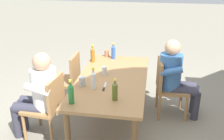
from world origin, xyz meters
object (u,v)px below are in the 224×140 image
at_px(bottle_green, 71,93).
at_px(person_in_white_shirt, 176,75).
at_px(table_knife, 104,87).
at_px(dining_table, 112,84).
at_px(chair_near_left, 68,78).
at_px(bottle_blue, 113,52).
at_px(backpack_by_far_side, 121,74).
at_px(chair_far_left, 167,85).
at_px(backpack_by_near_side, 140,75).
at_px(chair_near_right, 48,104).
at_px(bottle_olive, 115,91).
at_px(bottle_clear, 93,80).
at_px(cup_terracotta, 107,53).
at_px(bottle_amber, 93,54).
at_px(cup_glass, 104,71).
at_px(cup_steel, 82,81).
at_px(person_in_plaid_shirt, 39,92).

bearing_deg(bottle_green, person_in_white_shirt, 132.95).
bearing_deg(table_knife, dining_table, 169.88).
height_order(chair_near_left, person_in_white_shirt, person_in_white_shirt).
distance_m(bottle_blue, backpack_by_far_side, 0.81).
bearing_deg(bottle_blue, chair_near_left, -62.29).
bearing_deg(bottle_green, chair_near_left, -159.42).
relative_size(chair_far_left, table_knife, 3.62).
distance_m(chair_near_left, bottle_green, 1.25).
relative_size(chair_far_left, backpack_by_near_side, 1.98).
height_order(dining_table, person_in_white_shirt, person_in_white_shirt).
relative_size(chair_near_right, bottle_olive, 3.37).
distance_m(chair_near_left, bottle_olive, 1.35).
bearing_deg(bottle_clear, bottle_blue, 175.98).
relative_size(bottle_green, cup_terracotta, 2.70).
relative_size(bottle_green, backpack_by_near_side, 0.65).
height_order(bottle_olive, table_knife, bottle_olive).
bearing_deg(person_in_white_shirt, bottle_amber, -97.04).
relative_size(bottle_green, bottle_clear, 1.04).
bearing_deg(chair_near_left, bottle_olive, 42.38).
bearing_deg(bottle_amber, chair_near_left, -66.94).
distance_m(chair_far_left, bottle_green, 1.60).
bearing_deg(person_in_white_shirt, bottle_olive, -37.56).
xyz_separation_m(chair_near_right, cup_glass, (-0.51, 0.64, 0.29)).
xyz_separation_m(chair_near_left, cup_steel, (0.68, 0.42, 0.30)).
relative_size(bottle_blue, bottle_olive, 1.03).
height_order(table_knife, backpack_by_near_side, table_knife).
relative_size(bottle_blue, bottle_clear, 0.96).
distance_m(bottle_green, cup_terracotta, 1.56).
xyz_separation_m(bottle_olive, backpack_by_far_side, (-1.85, -0.17, -0.61)).
bearing_deg(chair_near_left, backpack_by_far_side, 140.92).
bearing_deg(bottle_blue, chair_far_left, 67.60).
height_order(person_in_plaid_shirt, table_knife, person_in_plaid_shirt).
height_order(dining_table, bottle_amber, bottle_amber).
xyz_separation_m(person_in_white_shirt, person_in_plaid_shirt, (0.80, -1.73, 0.00)).
xyz_separation_m(bottle_amber, cup_terracotta, (-0.27, 0.17, -0.07)).
bearing_deg(dining_table, chair_far_left, 117.47).
relative_size(chair_far_left, person_in_plaid_shirt, 0.74).
bearing_deg(table_knife, cup_glass, -169.36).
height_order(chair_near_left, bottle_green, bottle_green).
relative_size(person_in_white_shirt, person_in_plaid_shirt, 1.00).
bearing_deg(bottle_clear, person_in_plaid_shirt, -84.43).
bearing_deg(bottle_amber, chair_far_left, 81.93).
xyz_separation_m(dining_table, bottle_clear, (0.33, -0.18, 0.20)).
height_order(person_in_white_shirt, cup_terracotta, person_in_white_shirt).
relative_size(bottle_blue, backpack_by_near_side, 0.60).
bearing_deg(chair_near_right, bottle_clear, 97.36).
distance_m(cup_steel, backpack_by_near_side, 1.84).
bearing_deg(chair_far_left, table_knife, -50.12).
height_order(chair_near_left, cup_steel, chair_near_left).
bearing_deg(table_knife, backpack_by_far_side, 179.70).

